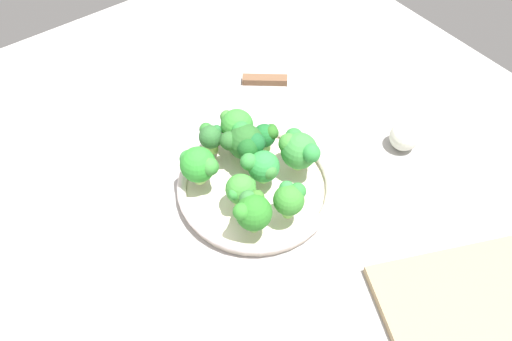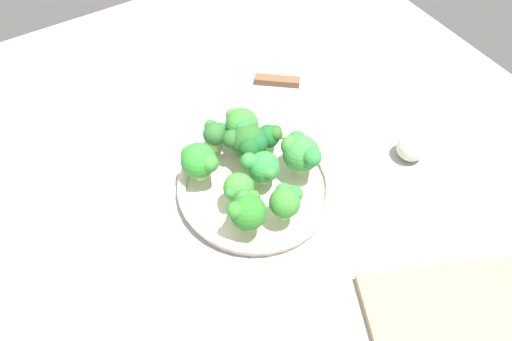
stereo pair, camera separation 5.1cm
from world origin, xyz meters
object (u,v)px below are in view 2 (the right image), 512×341
Objects in this scene: broccoli_floret_1 at (238,189)px; cutting_board at (458,320)px; bowl at (256,186)px; broccoli_floret_7 at (270,136)px; broccoli_floret_0 at (300,152)px; broccoli_floret_8 at (263,167)px; knife at (300,83)px; broccoli_floret_5 at (286,201)px; broccoli_floret_6 at (248,142)px; broccoli_floret_2 at (242,126)px; garlic_bulb at (412,147)px; broccoli_floret_4 at (200,161)px; broccoli_floret_3 at (215,133)px; broccoli_floret_9 at (247,210)px.

cutting_board is (17.61, -34.40, -5.44)cm from broccoli_floret_1.
broccoli_floret_7 is at bearing 40.52° from bowl.
cutting_board is (4.73, -35.12, -6.25)cm from broccoli_floret_0.
broccoli_floret_7 is 7.37cm from broccoli_floret_8.
broccoli_floret_7 is at bearing 108.18° from broccoli_floret_0.
knife is at bearing 42.53° from broccoli_floret_8.
broccoli_floret_6 reaches higher than broccoli_floret_5.
broccoli_floret_2 is 4.11cm from broccoli_floret_6.
broccoli_floret_7 reaches higher than garlic_bulb.
broccoli_floret_0 reaches higher than broccoli_floret_1.
broccoli_floret_8 is at bearing -16.14° from bowl.
broccoli_floret_0 is 17.41cm from broccoli_floret_4.
broccoli_floret_3 is at bearing 78.14° from broccoli_floret_1.
broccoli_floret_0 is 1.10× the size of broccoli_floret_9.
broccoli_floret_6 is at bearing 105.25° from cutting_board.
broccoli_floret_5 is at bearing -11.28° from broccoli_floret_9.
broccoli_floret_6 is 0.99× the size of broccoli_floret_9.
broccoli_floret_2 reaches higher than broccoli_floret_7.
bowl is at bearing 163.86° from broccoli_floret_8.
garlic_bulb is at bearing -29.87° from broccoli_floret_7.
broccoli_floret_2 reaches higher than broccoli_floret_1.
broccoli_floret_4 is 16.57cm from broccoli_floret_5.
broccoli_floret_1 is at bearing -69.54° from broccoli_floret_4.
bowl is 4.39× the size of broccoli_floret_8.
broccoli_floret_9 is 39.83cm from knife.
bowl is 3.78× the size of broccoli_floret_6.
broccoli_floret_3 is at bearing 77.22° from broccoli_floret_9.
broccoli_floret_8 is (3.11, -11.29, 0.18)cm from broccoli_floret_3.
knife is at bearing 38.08° from broccoli_floret_1.
broccoli_floret_7 is (10.74, 7.22, 0.03)cm from broccoli_floret_1.
broccoli_floret_7 is at bearing 48.35° from broccoli_floret_8.
broccoli_floret_1 is at bearing -156.44° from bowl.
broccoli_floret_4 is at bearing -156.02° from knife.
bowl is 3.79× the size of broccoli_floret_4.
broccoli_floret_4 is 47.51cm from cutting_board.
broccoli_floret_4 is at bearing -138.39° from broccoli_floret_3.
broccoli_floret_8 is (1.16, -0.33, 4.98)cm from bowl.
knife is at bearing 40.55° from bowl.
bowl is 38.67cm from cutting_board.
bowl is at bearing 109.52° from cutting_board.
broccoli_floret_0 is 1.38× the size of broccoli_floret_1.
broccoli_floret_7 is (-2.13, 6.50, -0.78)cm from broccoli_floret_0.
garlic_bulb is (16.02, 28.47, 1.99)cm from cutting_board.
broccoli_floret_2 and broccoli_floret_4 have the same top height.
broccoli_floret_9 reaches higher than broccoli_floret_8.
broccoli_floret_5 is at bearing -60.98° from broccoli_floret_4.
garlic_bulb is at bearing -33.09° from broccoli_floret_2.
broccoli_floret_0 is 6.88cm from broccoli_floret_7.
broccoli_floret_1 is at bearing -176.80° from broccoli_floret_0.
broccoli_floret_4 is 0.99× the size of broccoli_floret_9.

